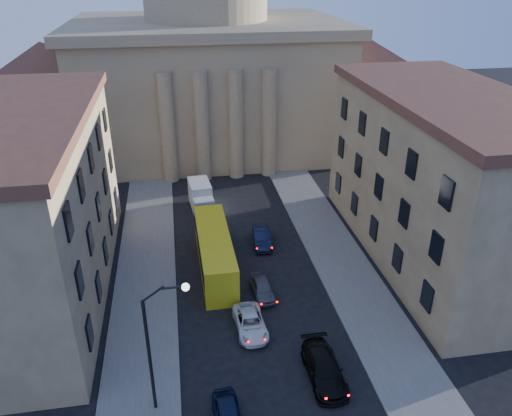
# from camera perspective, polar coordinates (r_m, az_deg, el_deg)

# --- Properties ---
(sidewalk_left) EXTENTS (5.00, 60.00, 0.15)m
(sidewalk_left) POSITION_cam_1_polar(r_m,az_deg,el_deg) (40.27, -12.64, -10.95)
(sidewalk_left) COLOR #5E5B56
(sidewalk_left) RESTS_ON ground
(sidewalk_right) EXTENTS (5.00, 60.00, 0.15)m
(sidewalk_right) POSITION_cam_1_polar(r_m,az_deg,el_deg) (42.37, 11.17, -8.67)
(sidewalk_right) COLOR #5E5B56
(sidewalk_right) RESTS_ON ground
(church) EXTENTS (68.02, 28.76, 36.60)m
(church) POSITION_cam_1_polar(r_m,az_deg,el_deg) (70.80, -5.46, 16.48)
(church) COLOR #8F7558
(church) RESTS_ON ground
(building_left) EXTENTS (11.60, 26.60, 14.70)m
(building_left) POSITION_cam_1_polar(r_m,az_deg,el_deg) (41.52, -25.23, 0.08)
(building_left) COLOR tan
(building_left) RESTS_ON ground
(building_right) EXTENTS (11.60, 26.60, 14.70)m
(building_right) POSITION_cam_1_polar(r_m,az_deg,el_deg) (45.50, 20.40, 3.25)
(building_right) COLOR tan
(building_right) RESTS_ON ground
(street_lamp) EXTENTS (2.62, 0.44, 8.83)m
(street_lamp) POSITION_cam_1_polar(r_m,az_deg,el_deg) (29.12, -11.22, -14.50)
(street_lamp) COLOR black
(street_lamp) RESTS_ON ground
(car_left_near) EXTENTS (1.79, 4.03, 1.35)m
(car_left_near) POSITION_cam_1_polar(r_m,az_deg,el_deg) (31.05, -3.20, -22.69)
(car_left_near) COLOR black
(car_left_near) RESTS_ON ground
(car_left_mid) EXTENTS (2.28, 4.64, 1.27)m
(car_left_mid) POSITION_cam_1_polar(r_m,az_deg,el_deg) (36.95, -0.65, -13.00)
(car_left_mid) COLOR white
(car_left_mid) RESTS_ON ground
(car_right_mid) EXTENTS (2.14, 5.21, 1.51)m
(car_right_mid) POSITION_cam_1_polar(r_m,az_deg,el_deg) (33.73, 7.78, -17.71)
(car_right_mid) COLOR black
(car_right_mid) RESTS_ON ground
(car_right_far) EXTENTS (1.75, 3.98, 1.33)m
(car_right_far) POSITION_cam_1_polar(r_m,az_deg,el_deg) (40.26, 0.73, -9.14)
(car_right_far) COLOR #4F4F54
(car_right_far) RESTS_ON ground
(car_right_distant) EXTENTS (1.92, 4.56, 1.47)m
(car_right_distant) POSITION_cam_1_polar(r_m,az_deg,el_deg) (47.02, 0.66, -3.32)
(car_right_distant) COLOR black
(car_right_distant) RESTS_ON ground
(city_bus) EXTENTS (2.82, 11.66, 3.28)m
(city_bus) POSITION_cam_1_polar(r_m,az_deg,el_deg) (43.08, -4.74, -4.87)
(city_bus) COLOR yellow
(city_bus) RESTS_ON ground
(box_truck) EXTENTS (2.53, 5.47, 2.92)m
(box_truck) POSITION_cam_1_polar(r_m,az_deg,el_deg) (53.34, -6.28, 1.13)
(box_truck) COLOR silver
(box_truck) RESTS_ON ground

